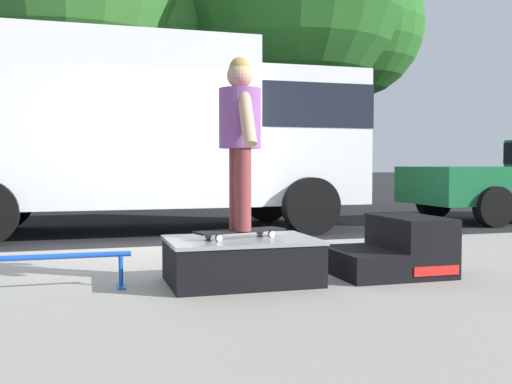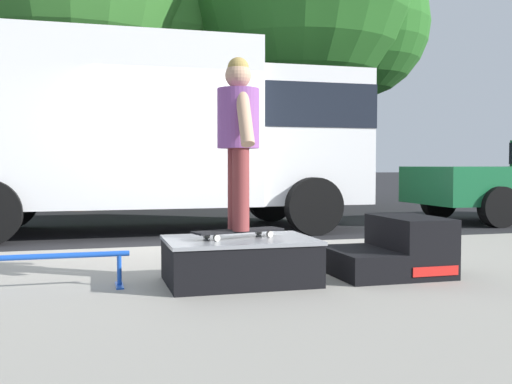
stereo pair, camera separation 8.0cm
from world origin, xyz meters
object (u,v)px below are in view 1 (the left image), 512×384
object	(u,v)px
skate_box	(241,259)
kicker_ramp	(395,250)
skater_kid	(240,129)
box_truck	(152,128)
grind_rail	(48,264)
skateboard	(240,231)

from	to	relation	value
skate_box	kicker_ramp	distance (m)	1.42
skater_kid	box_truck	world-z (taller)	box_truck
grind_rail	skateboard	distance (m)	1.52
skate_box	grind_rail	size ratio (longest dim) A/B	0.97
box_truck	grind_rail	bearing A→B (deg)	-105.22
kicker_ramp	skater_kid	xyz separation A→B (m)	(-1.43, 0.02, 1.06)
grind_rail	box_truck	distance (m)	5.33
grind_rail	box_truck	size ratio (longest dim) A/B	0.18
grind_rail	skateboard	xyz separation A→B (m)	(1.50, -0.10, 0.22)
skater_kid	skate_box	bearing A→B (deg)	-67.99
skateboard	box_truck	distance (m)	5.21
skate_box	skater_kid	world-z (taller)	skater_kid
grind_rail	skater_kid	bearing A→B (deg)	-3.93
skate_box	box_truck	world-z (taller)	box_truck
skateboard	skater_kid	distance (m)	0.84
skateboard	skater_kid	world-z (taller)	skater_kid
skateboard	kicker_ramp	bearing A→B (deg)	-0.62
skateboard	box_truck	size ratio (longest dim) A/B	0.12
box_truck	kicker_ramp	bearing A→B (deg)	-72.78
kicker_ramp	box_truck	xyz separation A→B (m)	(-1.58, 5.09, 1.37)
skate_box	box_truck	size ratio (longest dim) A/B	0.18
skater_kid	box_truck	distance (m)	5.09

